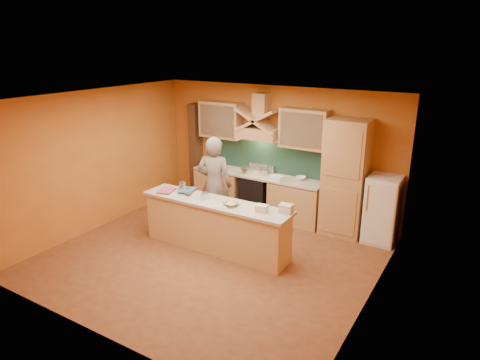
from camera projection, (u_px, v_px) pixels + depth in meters
The scene contains 36 objects.
floor at pixel (211, 257), 7.64m from camera, with size 5.50×5.00×0.01m, color brown.
ceiling at pixel (208, 99), 6.77m from camera, with size 5.50×5.00×0.01m, color white.
wall_back at pixel (276, 151), 9.24m from camera, with size 5.50×0.02×2.80m, color #BE6925.
wall_front at pixel (91, 238), 5.17m from camera, with size 5.50×0.02×2.80m, color #BE6925.
wall_left at pixel (97, 160), 8.56m from camera, with size 0.02×5.00×2.80m, color #BE6925.
wall_right at pixel (374, 215), 5.85m from camera, with size 0.02×5.00×2.80m, color #BE6925.
base_cabinet_left at pixel (221, 188), 9.91m from camera, with size 1.10×0.60×0.86m, color tan.
base_cabinet_right at pixel (296, 203), 8.97m from camera, with size 1.10×0.60×0.86m, color tan.
counter_top at pixel (257, 175), 9.29m from camera, with size 3.00×0.62×0.04m, color #B3AA98.
stove at pixel (257, 194), 9.43m from camera, with size 0.60×0.58×0.90m, color black.
backsplash at pixel (263, 156), 9.42m from camera, with size 3.00×0.03×0.70m, color #17322A.
range_hood at pixel (259, 133), 9.05m from camera, with size 0.92×0.50×0.24m, color tan.
hood_chimney at pixel (261, 105), 8.95m from camera, with size 0.30×0.30×0.50m, color tan.
upper_cabinet_left at pixel (221, 120), 9.55m from camera, with size 1.00×0.35×0.80m, color tan.
upper_cabinet_right at pixel (304, 129), 8.56m from camera, with size 1.00×0.35×0.80m, color tan.
pantry_column at pixel (345, 178), 8.26m from camera, with size 0.80×0.60×2.30m, color tan.
fridge at pixel (382, 210), 8.04m from camera, with size 0.58×0.60×1.30m, color white.
trim_column_left at pixel (196, 152), 10.20m from camera, with size 0.20×0.30×2.30m, color #472816.
island_body at pixel (216, 227), 7.79m from camera, with size 2.80×0.55×0.88m, color #DBB070.
island_top at pixel (215, 203), 7.64m from camera, with size 2.90×0.62×0.05m, color #B3AA98.
person at pixel (214, 185), 8.44m from camera, with size 0.71×0.46×1.94m, color #70665B.
pot_large at pixel (246, 172), 9.29m from camera, with size 0.22×0.22×0.14m, color silver.
pot_small at pixel (263, 172), 9.27m from camera, with size 0.20×0.20×0.14m, color silver.
soap_bottle_a at pixel (211, 165), 9.64m from camera, with size 0.09×0.09×0.20m, color silver.
soap_bottle_b at pixel (210, 162), 9.75m from camera, with size 0.10×0.10×0.26m, color #314787.
bowl_back at pixel (301, 178), 8.90m from camera, with size 0.22×0.22×0.07m, color white.
dish_rack at pixel (278, 178), 8.86m from camera, with size 0.26×0.20×0.09m, color white.
book_lower at pixel (160, 190), 8.17m from camera, with size 0.26×0.35×0.03m, color #C24548.
book_upper at pixel (181, 189), 8.15m from camera, with size 0.25×0.34×0.03m, color #39597F.
jar_large at pixel (182, 186), 8.18m from camera, with size 0.12×0.12×0.16m, color silver.
jar_small at pixel (188, 192), 7.90m from camera, with size 0.11×0.11×0.15m, color silver.
kitchen_scale at pixel (205, 196), 7.74m from camera, with size 0.12×0.12×0.10m, color silver.
mixing_bowl at pixel (231, 204), 7.42m from camera, with size 0.25×0.25×0.06m, color white.
cloth at pixel (222, 206), 7.38m from camera, with size 0.22×0.17×0.01m, color beige.
grocery_bag_a at pixel (286, 208), 7.12m from camera, with size 0.22×0.18×0.14m, color beige.
grocery_bag_b at pixel (262, 208), 7.15m from camera, with size 0.20×0.15×0.12m, color beige.
Camera 1 is at (3.98, -5.58, 3.67)m, focal length 32.00 mm.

